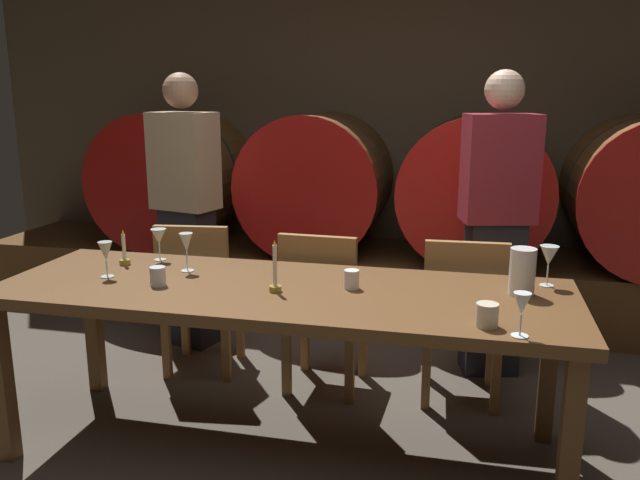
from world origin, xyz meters
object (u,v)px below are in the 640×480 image
(chair_center, at_px, (323,304))
(wine_glass_far_left, at_px, (106,252))
(chair_left, at_px, (199,291))
(wine_glass_center, at_px, (186,244))
(wine_barrel_center_right, at_px, (474,187))
(guest_left, at_px, (186,210))
(chair_right, at_px, (463,313))
(wine_barrel_far_left, at_px, (176,177))
(candle_right, at_px, (275,277))
(wine_glass_left, at_px, (159,237))
(cup_left, at_px, (158,276))
(guest_right, at_px, (496,224))
(wine_glass_right, at_px, (522,305))
(cup_center, at_px, (352,279))
(cup_right, at_px, (487,315))
(dining_table, at_px, (282,303))
(pitcher, at_px, (522,272))
(wine_barrel_center_left, at_px, (319,182))
(wine_glass_far_right, at_px, (549,257))
(candle_left, at_px, (124,256))

(chair_center, distance_m, wine_glass_far_left, 1.13)
(chair_left, height_order, wine_glass_center, wine_glass_center)
(wine_barrel_center_right, relative_size, guest_left, 0.58)
(chair_right, height_order, guest_left, guest_left)
(wine_barrel_far_left, height_order, wine_glass_far_left, wine_barrel_far_left)
(wine_barrel_far_left, xyz_separation_m, wine_glass_center, (0.92, -1.82, -0.04))
(candle_right, bearing_deg, wine_glass_left, 153.05)
(chair_right, height_order, cup_left, chair_right)
(chair_left, bearing_deg, guest_right, -173.05)
(cup_left, bearing_deg, chair_left, 101.87)
(guest_left, bearing_deg, wine_glass_left, 120.16)
(candle_right, xyz_separation_m, wine_glass_right, (0.96, -0.29, 0.05))
(candle_right, xyz_separation_m, wine_glass_left, (-0.70, 0.36, 0.05))
(wine_glass_left, bearing_deg, chair_left, 85.78)
(wine_glass_far_left, bearing_deg, wine_barrel_far_left, 106.94)
(wine_barrel_center_right, bearing_deg, chair_center, -118.72)
(chair_center, bearing_deg, cup_center, 116.67)
(cup_right, bearing_deg, dining_table, 161.54)
(pitcher, relative_size, cup_left, 2.36)
(wine_barrel_center_right, height_order, cup_left, wine_barrel_center_right)
(wine_barrel_center_left, distance_m, wine_glass_left, 1.72)
(wine_barrel_center_right, distance_m, candle_right, 2.18)
(wine_glass_far_right, bearing_deg, wine_glass_far_left, -170.78)
(guest_right, xyz_separation_m, cup_left, (-1.43, -1.17, -0.06))
(candle_left, relative_size, pitcher, 0.89)
(candle_right, relative_size, cup_right, 2.61)
(wine_barrel_center_right, relative_size, wine_glass_far_right, 5.57)
(wine_glass_left, bearing_deg, dining_table, -22.51)
(wine_barrel_center_right, xyz_separation_m, chair_left, (-1.47, -1.29, -0.45))
(wine_barrel_center_left, distance_m, cup_right, 2.53)
(chair_right, relative_size, guest_left, 0.52)
(dining_table, distance_m, candle_right, 0.15)
(wine_barrel_center_left, relative_size, chair_left, 1.12)
(wine_glass_center, bearing_deg, cup_right, -17.54)
(candle_right, relative_size, wine_glass_center, 1.24)
(chair_center, bearing_deg, wine_barrel_center_left, -73.97)
(guest_right, distance_m, cup_left, 1.85)
(wine_glass_center, bearing_deg, wine_glass_left, 144.65)
(chair_right, relative_size, wine_glass_right, 5.66)
(wine_barrel_center_left, bearing_deg, pitcher, -54.95)
(guest_right, relative_size, cup_right, 19.75)
(wine_glass_center, bearing_deg, chair_right, 21.56)
(pitcher, xyz_separation_m, cup_center, (-0.69, -0.08, -0.06))
(cup_center, bearing_deg, wine_barrel_far_left, 131.74)
(guest_right, relative_size, wine_glass_left, 10.73)
(chair_right, height_order, wine_glass_far_right, wine_glass_far_right)
(wine_barrel_center_right, height_order, wine_glass_far_right, wine_barrel_center_right)
(wine_glass_left, bearing_deg, wine_glass_far_right, -0.47)
(wine_glass_far_left, xyz_separation_m, wine_glass_right, (1.76, -0.32, -0.00))
(wine_barrel_center_right, bearing_deg, dining_table, -111.83)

